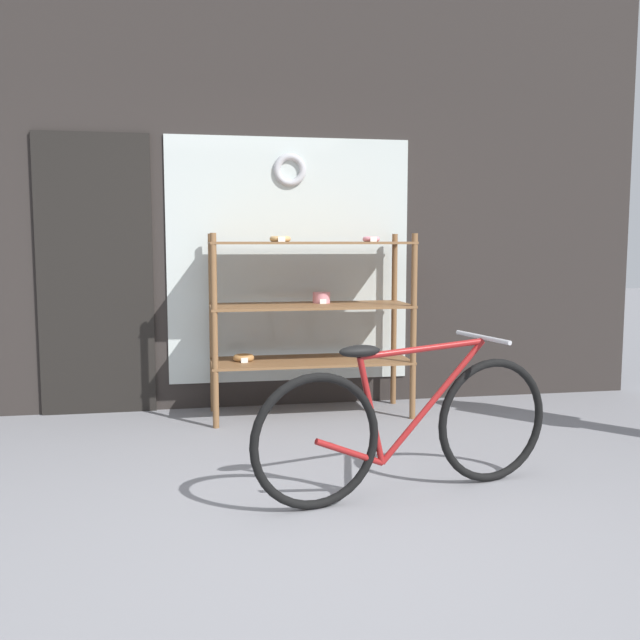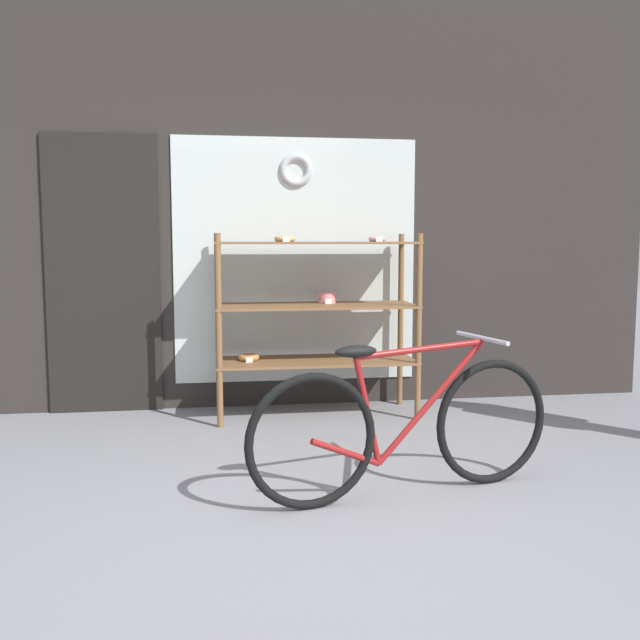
% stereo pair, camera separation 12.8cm
% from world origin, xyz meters
% --- Properties ---
extents(ground_plane, '(30.00, 30.00, 0.00)m').
position_xyz_m(ground_plane, '(0.00, 0.00, 0.00)').
color(ground_plane, gray).
extents(storefront_facade, '(6.26, 0.13, 3.29)m').
position_xyz_m(storefront_facade, '(-0.03, 2.76, 1.61)').
color(storefront_facade, '#2D2826').
rests_on(storefront_facade, ground_plane).
extents(display_case, '(1.48, 0.55, 1.36)m').
position_xyz_m(display_case, '(0.30, 2.35, 0.82)').
color(display_case, brown).
rests_on(display_case, ground_plane).
extents(bicycle, '(1.68, 0.53, 0.81)m').
position_xyz_m(bicycle, '(0.50, 0.58, 0.36)').
color(bicycle, black).
rests_on(bicycle, ground_plane).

